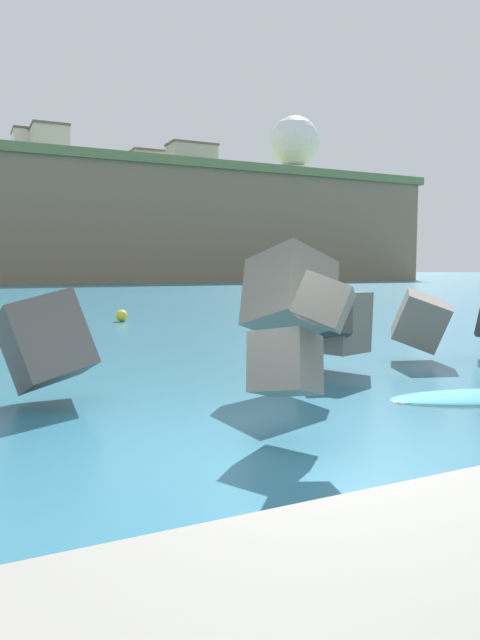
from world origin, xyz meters
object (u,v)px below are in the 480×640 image
boat_near_right (270,282)px  mooring_buoy_middle (122,316)px  radar_dome (294,146)px  station_building_central (28,150)px  station_building_annex (49,147)px  station_building_west (147,165)px  station_building_east (192,158)px

boat_near_right → mooring_buoy_middle: size_ratio=10.57×
boat_near_right → radar_dome: bearing=56.8°
radar_dome → station_building_central: size_ratio=2.13×
radar_dome → station_building_annex: size_ratio=1.62×
mooring_buoy_middle → station_building_west: 77.41m
station_building_east → boat_near_right: bearing=-101.3°
station_building_central → station_building_east: 24.53m
boat_near_right → station_building_central: station_building_central is taller
station_building_west → station_building_central: station_building_central is taller
radar_dome → mooring_buoy_middle: bearing=-125.3°
station_building_west → station_building_annex: station_building_annex is taller
radar_dome → station_building_east: radar_dome is taller
mooring_buoy_middle → station_building_east: bearing=66.7°
boat_near_right → mooring_buoy_middle: bearing=-129.1°
radar_dome → station_building_east: bearing=-162.6°
boat_near_right → radar_dome: size_ratio=0.38×
radar_dome → station_building_west: size_ratio=1.75×
boat_near_right → station_building_east: (7.73, 38.84, 17.97)m
boat_near_right → mooring_buoy_middle: boat_near_right is taller
mooring_buoy_middle → station_building_west: bearing=72.5°
boat_near_right → station_building_west: 51.24m
station_building_west → station_building_east: size_ratio=0.96×
mooring_buoy_middle → station_building_central: (4.41, 72.07, 19.32)m
mooring_buoy_middle → station_building_west: size_ratio=0.06×
station_building_west → station_building_central: size_ratio=1.21×
station_building_east → mooring_buoy_middle: bearing=-113.3°
station_building_annex → station_building_central: bearing=118.1°
radar_dome → station_building_central: radar_dome is taller
boat_near_right → station_building_east: size_ratio=0.64×
station_building_west → station_building_central: bearing=178.8°
radar_dome → station_building_annex: bearing=-177.1°
boat_near_right → mooring_buoy_middle: 30.66m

